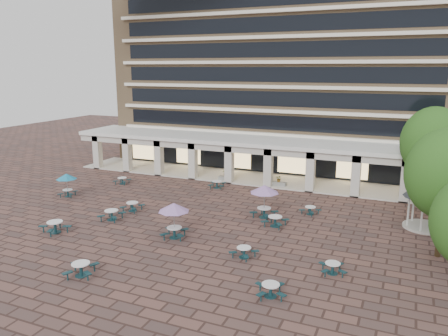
{
  "coord_description": "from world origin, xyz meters",
  "views": [
    {
      "loc": [
        14.75,
        -28.29,
        11.76
      ],
      "look_at": [
        1.33,
        3.0,
        3.88
      ],
      "focal_mm": 35.0,
      "sensor_mm": 36.0,
      "label": 1
    }
  ],
  "objects": [
    {
      "name": "tree_east_c",
      "position": [
        16.63,
        11.18,
        5.67
      ],
      "size": [
        5.21,
        5.21,
        8.68
      ],
      "color": "#3C2C18",
      "rests_on": "ground"
    },
    {
      "name": "apartment_building",
      "position": [
        0.0,
        25.47,
        12.6
      ],
      "size": [
        40.0,
        15.5,
        25.2
      ],
      "color": "#A0805A",
      "rests_on": "ground"
    },
    {
      "name": "gazebo",
      "position": [
        16.43,
        6.04,
        2.49
      ],
      "size": [
        3.55,
        3.55,
        3.31
      ],
      "rotation": [
        0.0,
        0.0,
        0.26
      ],
      "color": "beige",
      "rests_on": "ground"
    },
    {
      "name": "picnic_table_11",
      "position": [
        4.61,
        3.47,
        2.27
      ],
      "size": [
        2.32,
        2.32,
        2.68
      ],
      "rotation": [
        0.0,
        0.0,
        -0.26
      ],
      "color": "#14343C",
      "rests_on": "ground"
    },
    {
      "name": "picnic_table_6",
      "position": [
        0.14,
        -3.09,
        2.17
      ],
      "size": [
        2.21,
        2.21,
        2.55
      ],
      "rotation": [
        0.0,
        0.0,
        0.24
      ],
      "color": "#14343C",
      "rests_on": "ground"
    },
    {
      "name": "picnic_table_13",
      "position": [
        6.0,
        1.93,
        0.48
      ],
      "size": [
        1.95,
        1.95,
        0.8
      ],
      "rotation": [
        0.0,
        0.0,
        -0.13
      ],
      "color": "#14343C",
      "rests_on": "ground"
    },
    {
      "name": "ground",
      "position": [
        0.0,
        0.0,
        0.0
      ],
      "size": [
        120.0,
        120.0,
        0.0
      ],
      "primitive_type": "plane",
      "color": "brown",
      "rests_on": "ground"
    },
    {
      "name": "picnic_table_0",
      "position": [
        -8.35,
        -5.63,
        0.51
      ],
      "size": [
        2.31,
        2.31,
        0.85
      ],
      "rotation": [
        0.0,
        0.0,
        -0.39
      ],
      "color": "#14343C",
      "rests_on": "ground"
    },
    {
      "name": "picnic_table_4",
      "position": [
        -14.0,
        1.82,
        1.85
      ],
      "size": [
        1.89,
        1.89,
        2.18
      ],
      "rotation": [
        0.0,
        0.0,
        0.34
      ],
      "color": "#14343C",
      "rests_on": "ground"
    },
    {
      "name": "picnic_table_9",
      "position": [
        -6.26,
        -1.8,
        0.48
      ],
      "size": [
        1.95,
        1.95,
        0.8
      ],
      "rotation": [
        0.0,
        0.0,
        0.11
      ],
      "color": "#14343C",
      "rests_on": "ground"
    },
    {
      "name": "picnic_table_3",
      "position": [
        8.79,
        -8.18,
        0.43
      ],
      "size": [
        1.94,
        1.94,
        0.72
      ],
      "rotation": [
        0.0,
        0.0,
        0.37
      ],
      "color": "#14343C",
      "rests_on": "ground"
    },
    {
      "name": "planter_left",
      "position": [
        -2.72,
        12.9,
        0.44
      ],
      "size": [
        1.5,
        0.71,
        1.17
      ],
      "color": "gray",
      "rests_on": "ground"
    },
    {
      "name": "picnic_table_7",
      "position": [
        11.33,
        -4.25,
        0.4
      ],
      "size": [
        1.78,
        1.78,
        0.67
      ],
      "rotation": [
        0.0,
        0.0,
        0.32
      ],
      "color": "#14343C",
      "rests_on": "ground"
    },
    {
      "name": "picnic_table_12",
      "position": [
        -2.45,
        10.0,
        0.43
      ],
      "size": [
        1.84,
        1.84,
        0.73
      ],
      "rotation": [
        0.0,
        0.0,
        0.2
      ],
      "color": "#14343C",
      "rests_on": "ground"
    },
    {
      "name": "picnic_table_10",
      "position": [
        7.84,
        5.74,
        0.39
      ],
      "size": [
        1.78,
        1.78,
        0.65
      ],
      "rotation": [
        0.0,
        0.0,
        -0.38
      ],
      "color": "#14343C",
      "rests_on": "ground"
    },
    {
      "name": "picnic_table_8",
      "position": [
        -12.07,
        7.56,
        0.41
      ],
      "size": [
        1.67,
        1.67,
        0.68
      ],
      "rotation": [
        0.0,
        0.0,
        0.13
      ],
      "color": "#14343C",
      "rests_on": "ground"
    },
    {
      "name": "tree_east_a",
      "position": [
        17.08,
        0.85,
        5.39
      ],
      "size": [
        4.95,
        4.95,
        8.25
      ],
      "color": "#3C2C18",
      "rests_on": "ground"
    },
    {
      "name": "retail_arcade",
      "position": [
        0.0,
        14.8,
        3.0
      ],
      "size": [
        42.0,
        6.6,
        4.4
      ],
      "color": "white",
      "rests_on": "ground"
    },
    {
      "name": "planter_right",
      "position": [
        3.1,
        12.9,
        0.44
      ],
      "size": [
        1.5,
        0.63,
        1.17
      ],
      "color": "gray",
      "rests_on": "ground"
    },
    {
      "name": "picnic_table_1",
      "position": [
        -1.97,
        -10.24,
        0.47
      ],
      "size": [
        2.13,
        2.13,
        0.79
      ],
      "rotation": [
        0.0,
        0.0,
        0.37
      ],
      "color": "#14343C",
      "rests_on": "ground"
    },
    {
      "name": "picnic_table_2",
      "position": [
        5.8,
        -4.21,
        0.41
      ],
      "size": [
        1.78,
        1.78,
        0.69
      ],
      "rotation": [
        0.0,
        0.0,
        -0.23
      ],
      "color": "#14343C",
      "rests_on": "ground"
    },
    {
      "name": "picnic_table_5",
      "position": [
        -6.04,
        0.71,
        0.45
      ],
      "size": [
        1.69,
        1.69,
        0.75
      ],
      "rotation": [
        0.0,
        0.0,
        0.01
      ],
      "color": "#14343C",
      "rests_on": "ground"
    }
  ]
}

